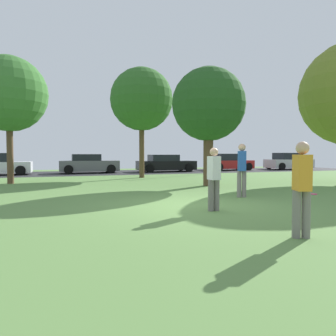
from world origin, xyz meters
The scene contains 14 objects.
ground_plane centered at (0.00, 0.00, 0.00)m, with size 44.00×44.00×0.00m, color #5B8442.
road_strip centered at (0.00, 16.00, 0.00)m, with size 44.00×6.40×0.01m, color #28282B.
oak_tree_center centered at (1.20, 10.31, 4.61)m, with size 3.69×3.69×6.47m.
oak_tree_left centered at (-5.62, 8.65, 4.21)m, with size 3.52×3.52×5.98m.
maple_tree_far centered at (2.81, 4.73, 3.56)m, with size 3.23×3.23×5.21m.
person_thrower centered at (0.38, -3.68, 0.88)m, with size 0.32×0.38×1.61m.
person_catcher centered at (2.16, 0.97, 0.96)m, with size 0.32×0.38×1.73m.
person_bystander centered at (0.17, -0.93, 0.85)m, with size 0.30×0.32×1.56m.
frisbee_disc centered at (4.92, 0.80, 0.01)m, with size 0.27×0.27×0.03m, color #EA2D6B.
parked_car_grey centered at (-1.38, 16.07, 0.65)m, with size 4.23×2.09×1.39m.
parked_car_black centered at (4.57, 15.90, 0.62)m, with size 4.55×2.07×1.35m.
parked_car_red centered at (10.53, 16.38, 0.65)m, with size 4.04×1.96×1.43m.
parked_car_silver centered at (16.48, 15.91, 0.68)m, with size 4.27×2.04×1.51m.
street_lamp_post centered at (6.53, 12.20, 2.25)m, with size 0.14×0.14×4.50m, color #2D2D33.
Camera 1 is at (-3.43, -7.90, 1.41)m, focal length 33.82 mm.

